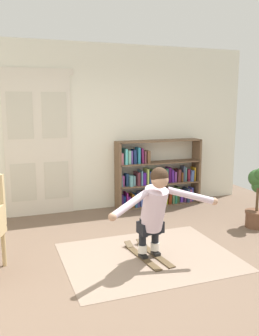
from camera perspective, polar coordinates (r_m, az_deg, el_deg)
ground_plane at (r=4.35m, az=2.84°, el=-15.67°), size 7.20×7.20×0.00m
back_wall at (r=6.39m, az=-6.17°, el=6.22°), size 6.00×0.10×2.90m
double_door at (r=6.20m, az=-14.17°, el=3.80°), size 1.22×0.05×2.45m
rug at (r=4.65m, az=3.04°, el=-13.80°), size 2.09×1.62×0.01m
bookshelf at (r=6.71m, az=4.14°, el=-1.75°), size 1.63×0.30×1.22m
potted_plant at (r=5.90m, az=19.56°, el=-4.28°), size 0.36×0.41×0.93m
skis_pair at (r=4.67m, az=2.85°, el=-13.45°), size 0.36×0.87×0.07m
person_skier at (r=4.30m, az=4.01°, el=-6.23°), size 1.42×0.64×1.10m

